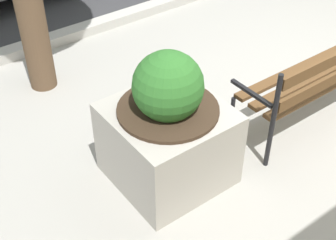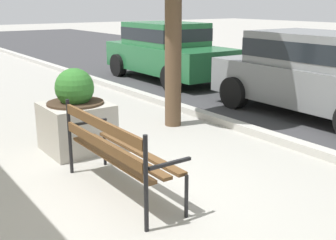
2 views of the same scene
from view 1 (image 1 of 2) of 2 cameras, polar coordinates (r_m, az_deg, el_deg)
ground_plane at (r=5.11m, az=18.62°, el=1.12°), size 80.00×80.00×0.00m
curb_stone at (r=6.81m, az=-0.90°, el=13.59°), size 60.00×0.20×0.12m
park_bench at (r=4.66m, az=18.55°, el=5.42°), size 1.80×0.54×0.95m
concrete_planter at (r=3.83m, az=-0.00°, el=-1.33°), size 0.89×0.89×1.20m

